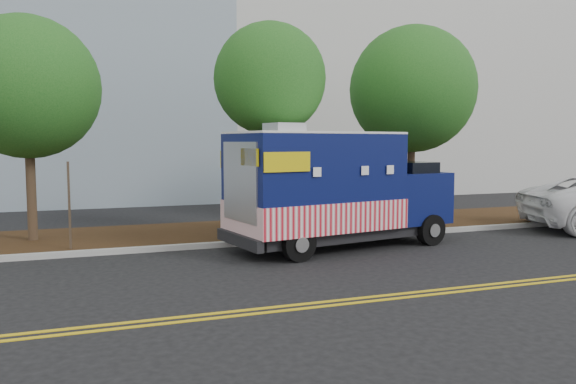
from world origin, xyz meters
name	(u,v)px	position (x,y,z in m)	size (l,w,h in m)	color
ground	(282,254)	(0.00, 0.00, 0.00)	(120.00, 120.00, 0.00)	black
curb	(266,242)	(0.00, 1.40, 0.07)	(120.00, 0.18, 0.15)	#9E9E99
mulch_strip	(246,231)	(0.00, 3.50, 0.07)	(120.00, 4.00, 0.15)	black
centerline_near	(361,298)	(0.00, -4.45, 0.01)	(120.00, 0.10, 0.01)	gold
centerline_far	(367,302)	(0.00, -4.70, 0.01)	(120.00, 0.10, 0.01)	gold
tree_a	(27,88)	(-6.18, 3.51, 4.38)	(3.92, 3.92, 6.35)	#38281C
tree_b	(270,79)	(0.54, 2.61, 4.76)	(3.36, 3.36, 6.46)	#38281C
tree_c	(413,90)	(6.22, 3.77, 4.74)	(4.45, 4.45, 6.97)	#38281C
sign_post	(69,209)	(-5.16, 1.69, 1.20)	(0.06, 0.06, 2.40)	#473828
food_truck	(332,192)	(1.54, 0.29, 1.53)	(6.71, 3.45, 3.37)	black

